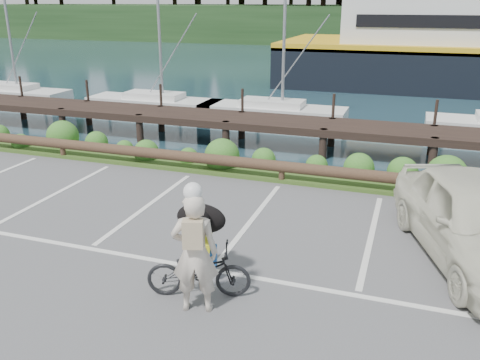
% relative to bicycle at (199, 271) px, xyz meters
% --- Properties ---
extents(ground, '(72.00, 72.00, 0.00)m').
position_rel_bicycle_xyz_m(ground, '(-0.11, 1.22, -0.45)').
color(ground, '#4F4F51').
extents(harbor_backdrop, '(170.00, 160.00, 30.00)m').
position_rel_bicycle_xyz_m(harbor_backdrop, '(0.28, 79.69, -0.45)').
color(harbor_backdrop, '#19323D').
rests_on(harbor_backdrop, ground).
extents(vegetation_strip, '(34.00, 1.60, 0.10)m').
position_rel_bicycle_xyz_m(vegetation_strip, '(-0.11, 6.52, -0.40)').
color(vegetation_strip, '#3D5B21').
rests_on(vegetation_strip, ground).
extents(log_rail, '(32.00, 0.30, 0.60)m').
position_rel_bicycle_xyz_m(log_rail, '(-0.11, 5.82, -0.45)').
color(log_rail, '#443021').
rests_on(log_rail, ground).
extents(bicycle, '(1.80, 1.07, 0.90)m').
position_rel_bicycle_xyz_m(bicycle, '(0.00, 0.00, 0.00)').
color(bicycle, black).
rests_on(bicycle, ground).
extents(cyclist, '(0.82, 0.66, 1.97)m').
position_rel_bicycle_xyz_m(cyclist, '(0.12, -0.38, 0.54)').
color(cyclist, beige).
rests_on(cyclist, ground).
extents(dog, '(0.67, 0.97, 0.51)m').
position_rel_bicycle_xyz_m(dog, '(-0.16, 0.52, 0.70)').
color(dog, black).
rests_on(dog, bicycle).
extents(parked_car, '(3.37, 5.13, 1.62)m').
position_rel_bicycle_xyz_m(parked_car, '(4.34, 2.84, 0.36)').
color(parked_car, beige).
rests_on(parked_car, ground).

